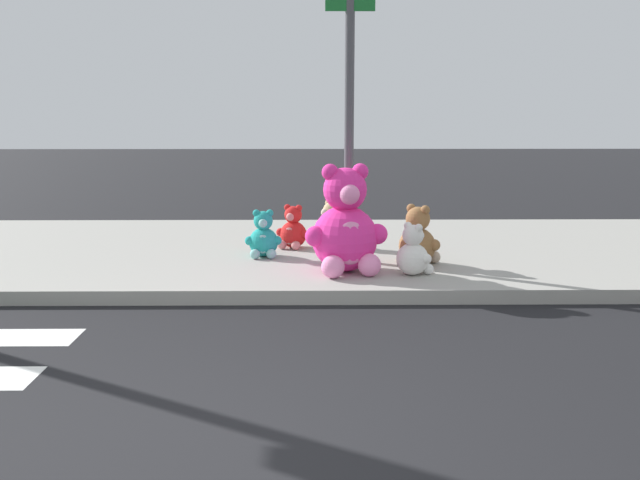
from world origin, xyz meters
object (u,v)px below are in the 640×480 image
object	(u,v)px
plush_pink_large	(346,229)
plush_white	(414,254)
sign_pole	(349,117)
plush_brown	(418,240)
plush_red	(293,231)
plush_tan	(331,228)
plush_teal	(263,238)

from	to	relation	value
plush_pink_large	plush_white	bearing A→B (deg)	-11.47
sign_pole	plush_brown	size ratio (longest dim) A/B	4.55
plush_red	plush_tan	bearing A→B (deg)	12.93
plush_brown	sign_pole	bearing A→B (deg)	165.29
plush_brown	plush_teal	xyz separation A→B (m)	(-1.83, 0.41, -0.05)
plush_tan	plush_red	world-z (taller)	plush_tan
plush_pink_large	plush_red	world-z (taller)	plush_pink_large
sign_pole	plush_pink_large	size ratio (longest dim) A/B	2.67
plush_teal	plush_tan	distance (m)	1.07
plush_tan	plush_teal	bearing A→B (deg)	-142.09
plush_pink_large	plush_white	size ratio (longest dim) A/B	2.08
plush_teal	plush_brown	bearing A→B (deg)	-12.57
plush_tan	plush_white	xyz separation A→B (m)	(0.86, -1.59, -0.01)
plush_white	plush_red	bearing A→B (deg)	132.75
plush_pink_large	plush_brown	world-z (taller)	plush_pink_large
plush_pink_large	plush_brown	xyz separation A→B (m)	(0.87, 0.37, -0.20)
sign_pole	plush_pink_large	distance (m)	1.35
sign_pole	plush_white	bearing A→B (deg)	-47.35
sign_pole	plush_red	distance (m)	1.78
plush_brown	plush_red	bearing A→B (deg)	147.50
plush_teal	plush_red	xyz separation A→B (m)	(0.34, 0.54, -0.01)
plush_pink_large	plush_brown	bearing A→B (deg)	23.24
plush_white	plush_red	distance (m)	2.01
sign_pole	plush_red	size ratio (longest dim) A/B	5.62
sign_pole	plush_pink_large	world-z (taller)	sign_pole
sign_pole	plush_brown	bearing A→B (deg)	-14.71
plush_brown	plush_white	bearing A→B (deg)	-104.00
sign_pole	plush_red	xyz separation A→B (m)	(-0.68, 0.74, -1.47)
sign_pole	plush_brown	world-z (taller)	sign_pole
plush_brown	plush_tan	bearing A→B (deg)	133.03
plush_tan	plush_white	world-z (taller)	plush_tan
plush_tan	plush_red	size ratio (longest dim) A/B	1.08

